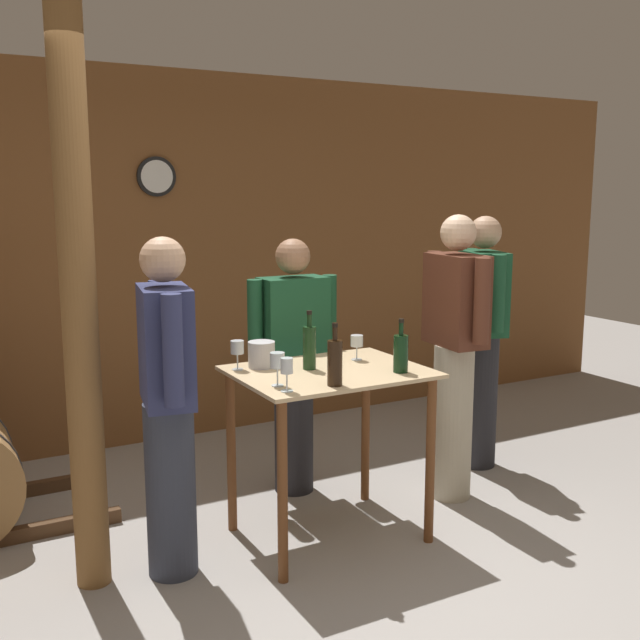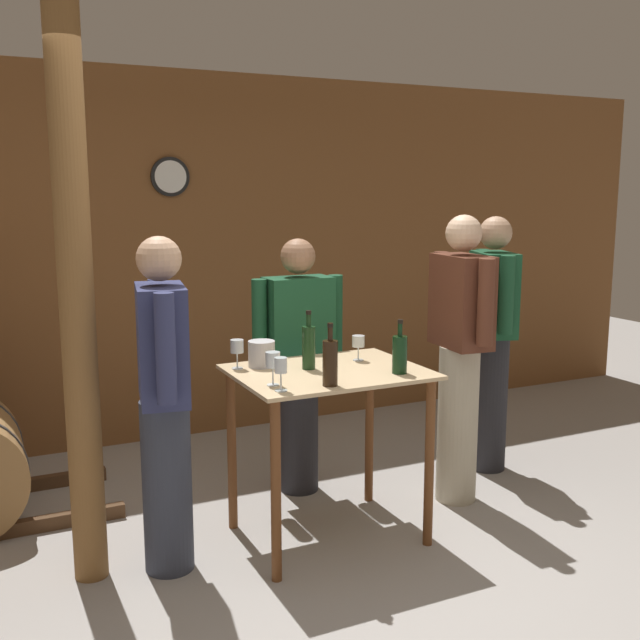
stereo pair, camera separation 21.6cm
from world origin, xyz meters
TOP-DOWN VIEW (x-y plane):
  - ground_plane at (0.00, 0.00)m, footprint 14.00×14.00m
  - back_wall at (-0.00, 2.58)m, footprint 8.40×0.08m
  - tasting_table at (0.08, 0.57)m, footprint 0.98×0.76m
  - wooden_post at (-1.14, 0.68)m, footprint 0.16×0.16m
  - wine_bottle_far_left at (-0.05, 0.28)m, footprint 0.07×0.07m
  - wine_bottle_left at (0.00, 0.63)m, footprint 0.07×0.07m
  - wine_bottle_center at (0.38, 0.35)m, footprint 0.08×0.08m
  - wine_glass_near_left at (-0.34, 0.80)m, footprint 0.07×0.07m
  - wine_glass_near_center at (-0.30, 0.29)m, footprint 0.06×0.06m
  - wine_glass_near_right at (-0.30, 0.40)m, footprint 0.07×0.07m
  - wine_glass_far_side at (0.33, 0.70)m, footprint 0.07×0.07m
  - ice_bucket at (-0.20, 0.79)m, footprint 0.14×0.14m
  - person_host at (-0.78, 0.59)m, footprint 0.29×0.58m
  - person_visitor_with_scarf at (1.49, 1.01)m, footprint 0.34×0.56m
  - person_visitor_bearded at (1.00, 0.67)m, footprint 0.25×0.59m
  - person_visitor_near_door at (0.20, 1.22)m, footprint 0.59×0.24m

SIDE VIEW (x-z plane):
  - ground_plane at x=0.00m, z-range 0.00..0.00m
  - tasting_table at x=0.08m, z-range 0.28..1.20m
  - person_visitor_near_door at x=0.20m, z-range 0.04..1.61m
  - person_host at x=-0.78m, z-range 0.05..1.69m
  - person_visitor_with_scarf at x=1.49m, z-range 0.05..1.73m
  - person_visitor_bearded at x=1.00m, z-range 0.05..1.76m
  - ice_bucket at x=-0.20m, z-range 0.92..1.06m
  - wine_glass_far_side at x=0.33m, z-range 0.96..1.09m
  - wine_bottle_center at x=0.38m, z-range 0.89..1.17m
  - wine_glass_near_left at x=-0.34m, z-range 0.96..1.12m
  - wine_glass_near_center at x=-0.30m, z-range 0.96..1.12m
  - wine_bottle_far_left at x=-0.05m, z-range 0.89..1.19m
  - wine_glass_near_right at x=-0.30m, z-range 0.96..1.13m
  - wine_bottle_left at x=0.00m, z-range 0.89..1.20m
  - wooden_post at x=-1.14m, z-range 0.00..2.70m
  - back_wall at x=0.00m, z-range 0.00..2.70m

